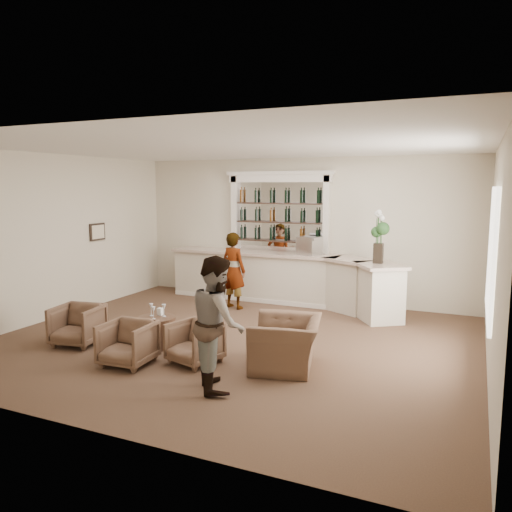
# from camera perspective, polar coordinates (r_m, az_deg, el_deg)

# --- Properties ---
(ground) EXTENTS (8.00, 8.00, 0.00)m
(ground) POSITION_cam_1_polar(r_m,az_deg,el_deg) (8.77, -2.62, -9.67)
(ground) COLOR brown
(ground) RESTS_ON ground
(room_shell) EXTENTS (8.04, 7.02, 3.32)m
(room_shell) POSITION_cam_1_polar(r_m,az_deg,el_deg) (8.93, 0.27, 5.94)
(room_shell) COLOR beige
(room_shell) RESTS_ON ground
(bar_counter) EXTENTS (5.72, 1.80, 1.14)m
(bar_counter) POSITION_cam_1_polar(r_m,az_deg,el_deg) (11.36, 3.40, -2.60)
(bar_counter) COLOR beige
(bar_counter) RESTS_ON ground
(back_bar_alcove) EXTENTS (2.64, 0.25, 3.00)m
(back_bar_alcove) POSITION_cam_1_polar(r_m,az_deg,el_deg) (11.69, 2.63, 4.91)
(back_bar_alcove) COLOR white
(back_bar_alcove) RESTS_ON ground
(cocktail_table) EXTENTS (0.64, 0.64, 0.50)m
(cocktail_table) POSITION_cam_1_polar(r_m,az_deg,el_deg) (8.58, -11.28, -8.48)
(cocktail_table) COLOR #4B3420
(cocktail_table) RESTS_ON ground
(sommelier) EXTENTS (0.70, 0.55, 1.67)m
(sommelier) POSITION_cam_1_polar(r_m,az_deg,el_deg) (10.87, -2.54, -1.66)
(sommelier) COLOR gray
(sommelier) RESTS_ON ground
(guest) EXTENTS (1.05, 1.09, 1.77)m
(guest) POSITION_cam_1_polar(r_m,az_deg,el_deg) (6.61, -4.43, -7.59)
(guest) COLOR gray
(guest) RESTS_ON ground
(armchair_left) EXTENTS (0.84, 0.85, 0.68)m
(armchair_left) POSITION_cam_1_polar(r_m,az_deg,el_deg) (9.00, -19.72, -7.42)
(armchair_left) COLOR brown
(armchair_left) RESTS_ON ground
(armchair_center) EXTENTS (0.75, 0.77, 0.66)m
(armchair_center) POSITION_cam_1_polar(r_m,az_deg,el_deg) (7.80, -14.44, -9.64)
(armchair_center) COLOR brown
(armchair_center) RESTS_ON ground
(armchair_right) EXTENTS (0.84, 0.85, 0.63)m
(armchair_right) POSITION_cam_1_polar(r_m,az_deg,el_deg) (7.69, -7.03, -9.80)
(armchair_right) COLOR brown
(armchair_right) RESTS_ON ground
(armchair_far) EXTENTS (1.22, 1.32, 0.73)m
(armchair_far) POSITION_cam_1_polar(r_m,az_deg,el_deg) (7.46, 3.45, -9.93)
(armchair_far) COLOR brown
(armchair_far) RESTS_ON ground
(espresso_machine) EXTENTS (0.56, 0.52, 0.40)m
(espresso_machine) POSITION_cam_1_polar(r_m,az_deg,el_deg) (11.17, 6.10, 1.18)
(espresso_machine) COLOR #BCBDC1
(espresso_machine) RESTS_ON bar_counter
(flower_vase) EXTENTS (0.28, 0.28, 1.05)m
(flower_vase) POSITION_cam_1_polar(r_m,az_deg,el_deg) (10.14, 13.88, 2.52)
(flower_vase) COLOR black
(flower_vase) RESTS_ON bar_counter
(wine_glass_bar_left) EXTENTS (0.07, 0.07, 0.21)m
(wine_glass_bar_left) POSITION_cam_1_polar(r_m,az_deg,el_deg) (11.05, 6.19, 0.60)
(wine_glass_bar_left) COLOR white
(wine_glass_bar_left) RESTS_ON bar_counter
(wine_glass_bar_right) EXTENTS (0.07, 0.07, 0.21)m
(wine_glass_bar_right) POSITION_cam_1_polar(r_m,az_deg,el_deg) (11.22, 4.80, 0.72)
(wine_glass_bar_right) COLOR white
(wine_glass_bar_right) RESTS_ON bar_counter
(wine_glass_tbl_a) EXTENTS (0.07, 0.07, 0.21)m
(wine_glass_tbl_a) POSITION_cam_1_polar(r_m,az_deg,el_deg) (8.58, -11.88, -6.04)
(wine_glass_tbl_a) COLOR white
(wine_glass_tbl_a) RESTS_ON cocktail_table
(wine_glass_tbl_b) EXTENTS (0.07, 0.07, 0.21)m
(wine_glass_tbl_b) POSITION_cam_1_polar(r_m,az_deg,el_deg) (8.49, -10.47, -6.14)
(wine_glass_tbl_b) COLOR white
(wine_glass_tbl_b) RESTS_ON cocktail_table
(wine_glass_tbl_c) EXTENTS (0.07, 0.07, 0.21)m
(wine_glass_tbl_c) POSITION_cam_1_polar(r_m,az_deg,el_deg) (8.36, -11.63, -6.40)
(wine_glass_tbl_c) COLOR white
(wine_glass_tbl_c) RESTS_ON cocktail_table
(napkin_holder) EXTENTS (0.08, 0.08, 0.12)m
(napkin_holder) POSITION_cam_1_polar(r_m,az_deg,el_deg) (8.62, -10.90, -6.25)
(napkin_holder) COLOR white
(napkin_holder) RESTS_ON cocktail_table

